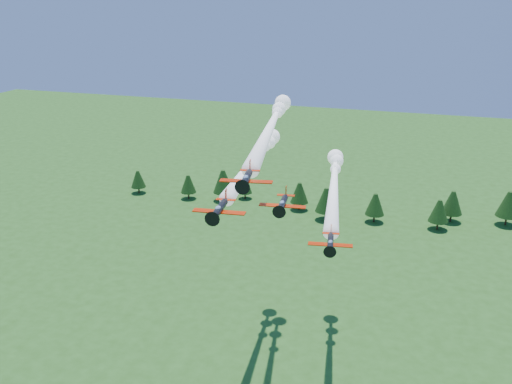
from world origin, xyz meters
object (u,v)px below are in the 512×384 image
(plane_lead, at_px, (271,124))
(plane_left, at_px, (256,157))
(plane_right, at_px, (334,181))
(plane_slot, at_px, (283,203))

(plane_lead, bearing_deg, plane_left, 125.85)
(plane_right, distance_m, plane_slot, 24.28)
(plane_lead, relative_size, plane_right, 1.13)
(plane_left, xyz_separation_m, plane_right, (16.27, 1.12, -3.89))
(plane_slot, bearing_deg, plane_lead, 105.11)
(plane_left, relative_size, plane_right, 1.02)
(plane_right, bearing_deg, plane_slot, -109.96)
(plane_lead, xyz_separation_m, plane_slot, (7.36, -18.28, -8.91))
(plane_left, distance_m, plane_right, 16.76)
(plane_right, height_order, plane_slot, plane_slot)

